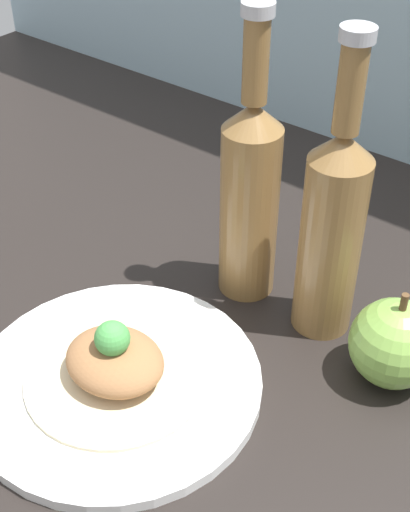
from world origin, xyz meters
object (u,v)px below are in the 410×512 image
(cider_bottle_right, at_px, (332,227))
(apple, at_px, (395,343))
(plate, at_px, (117,381))
(cider_bottle_left, at_px, (250,193))
(plated_food, at_px, (115,363))

(cider_bottle_right, height_order, apple, cider_bottle_right)
(plate, height_order, cider_bottle_left, cider_bottle_left)
(plated_food, distance_m, cider_bottle_left, 0.22)
(plate, xyz_separation_m, cider_bottle_left, (0.01, 0.20, 0.11))
(cider_bottle_left, xyz_separation_m, cider_bottle_right, (0.10, 0.00, 0.00))
(plated_food, xyz_separation_m, apple, (0.20, 0.17, 0.01))
(plate, bearing_deg, apple, 41.31)
(cider_bottle_right, xyz_separation_m, apple, (0.09, -0.03, -0.08))
(cider_bottle_left, distance_m, apple, 0.21)
(plated_food, relative_size, cider_bottle_left, 0.55)
(plate, distance_m, apple, 0.27)
(plate, relative_size, plated_food, 1.59)
(cider_bottle_right, bearing_deg, apple, -16.14)
(cider_bottle_left, bearing_deg, plated_food, -92.26)
(plated_food, height_order, cider_bottle_left, cider_bottle_left)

